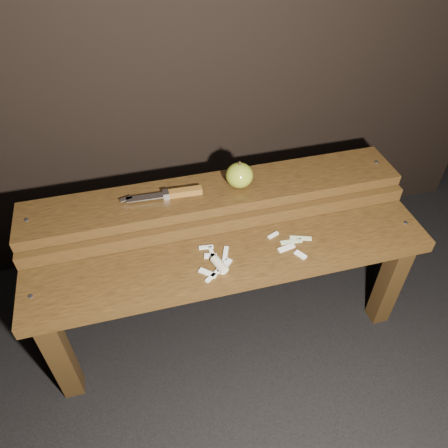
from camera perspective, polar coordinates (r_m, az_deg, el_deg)
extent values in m
plane|color=black|center=(1.63, 0.56, -13.09)|extent=(60.00, 60.00, 0.00)
cube|color=black|center=(1.42, -20.56, -15.90)|extent=(0.06, 0.06, 0.38)
cube|color=black|center=(1.60, 20.77, -7.21)|extent=(0.06, 0.06, 0.38)
cube|color=#3B250E|center=(1.28, 1.27, -4.89)|extent=(1.20, 0.20, 0.04)
cylinder|color=slate|center=(1.28, -23.94, -8.63)|extent=(0.01, 0.01, 0.00)
cylinder|color=slate|center=(1.48, 22.64, 0.16)|extent=(0.01, 0.01, 0.00)
cube|color=black|center=(1.58, -20.83, -5.92)|extent=(0.06, 0.06, 0.46)
cube|color=black|center=(1.74, 16.24, 0.87)|extent=(0.06, 0.06, 0.46)
cube|color=#3B250E|center=(1.33, -0.06, -0.17)|extent=(1.20, 0.02, 0.05)
cube|color=#3B250E|center=(1.38, -1.17, 3.93)|extent=(1.20, 0.18, 0.04)
cylinder|color=slate|center=(1.38, -24.39, 0.49)|extent=(0.01, 0.01, 0.00)
cylinder|color=slate|center=(1.57, 19.29, 7.63)|extent=(0.01, 0.01, 0.00)
ellipsoid|color=olive|center=(1.36, 2.02, 6.38)|extent=(0.09, 0.09, 0.08)
cylinder|color=#382314|center=(1.33, 2.07, 7.91)|extent=(0.01, 0.01, 0.01)
cube|color=brown|center=(1.34, -5.05, 4.19)|extent=(0.10, 0.03, 0.02)
cube|color=silver|center=(1.34, -7.58, 3.83)|extent=(0.02, 0.03, 0.02)
cube|color=silver|center=(1.34, -10.32, 3.42)|extent=(0.11, 0.03, 0.00)
cube|color=silver|center=(1.35, -12.68, 3.22)|extent=(0.04, 0.02, 0.00)
cube|color=beige|center=(1.29, -2.36, -3.05)|extent=(0.04, 0.02, 0.01)
cube|color=beige|center=(1.28, 9.96, -3.98)|extent=(0.03, 0.04, 0.01)
cube|color=beige|center=(1.27, -1.63, -3.71)|extent=(0.01, 0.04, 0.01)
cube|color=beige|center=(1.27, 0.19, -3.91)|extent=(0.03, 0.06, 0.01)
cube|color=beige|center=(1.26, -1.78, -4.20)|extent=(0.04, 0.03, 0.01)
cube|color=beige|center=(1.30, 8.14, -3.11)|extent=(0.05, 0.03, 0.01)
cube|color=beige|center=(1.33, 6.44, -1.46)|extent=(0.04, 0.02, 0.01)
cube|color=beige|center=(1.24, 0.06, -5.50)|extent=(0.05, 0.05, 0.01)
cube|color=beige|center=(1.21, -1.49, -6.78)|extent=(0.05, 0.04, 0.01)
cube|color=beige|center=(1.22, -2.14, -6.42)|extent=(0.05, 0.05, 0.01)
cylinder|color=#C9BB8C|center=(1.23, -0.60, -5.36)|extent=(0.04, 0.06, 0.03)
cube|color=#BCC988|center=(1.33, 9.98, -1.83)|extent=(0.07, 0.03, 0.00)
cube|color=#BCC988|center=(1.32, 8.77, -2.29)|extent=(0.07, 0.02, 0.00)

